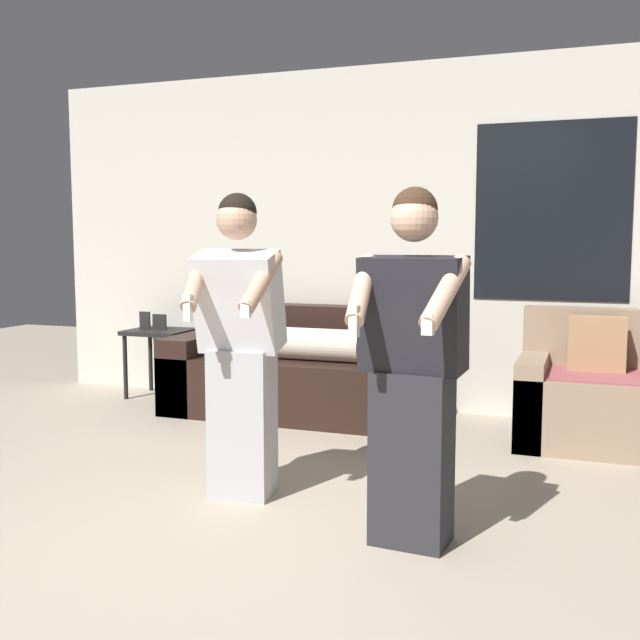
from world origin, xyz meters
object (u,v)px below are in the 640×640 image
object	(u,v)px
couch	(299,374)
armchair	(595,396)
side_table	(160,339)
person_right	(412,370)
person_left	(240,347)

from	to	relation	value
couch	armchair	distance (m)	2.16
armchair	side_table	size ratio (longest dim) A/B	1.32
armchair	person_right	size ratio (longest dim) A/B	0.62
armchair	person_right	bearing A→B (deg)	-110.77
couch	person_right	xyz separation A→B (m)	(1.39, -2.15, 0.47)
person_right	armchair	bearing A→B (deg)	69.23
person_right	person_left	bearing A→B (deg)	163.39
armchair	side_table	world-z (taller)	armchair
side_table	person_right	xyz separation A→B (m)	(2.74, -2.34, 0.28)
side_table	person_right	distance (m)	3.62
side_table	person_right	size ratio (longest dim) A/B	0.47
armchair	couch	bearing A→B (deg)	176.48
person_left	person_right	size ratio (longest dim) A/B	1.01
side_table	person_left	xyz separation A→B (m)	(1.77, -2.05, 0.29)
person_left	armchair	bearing A→B (deg)	44.88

